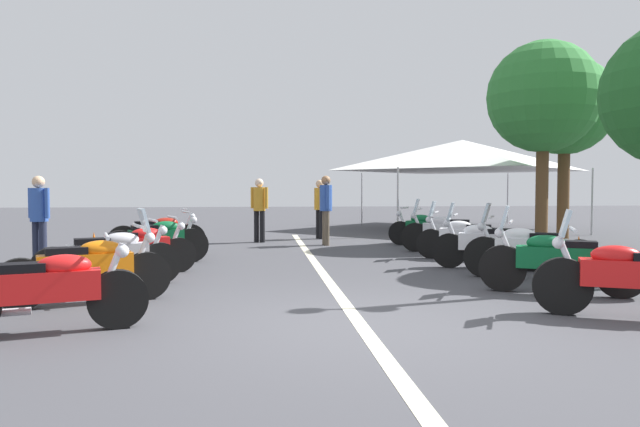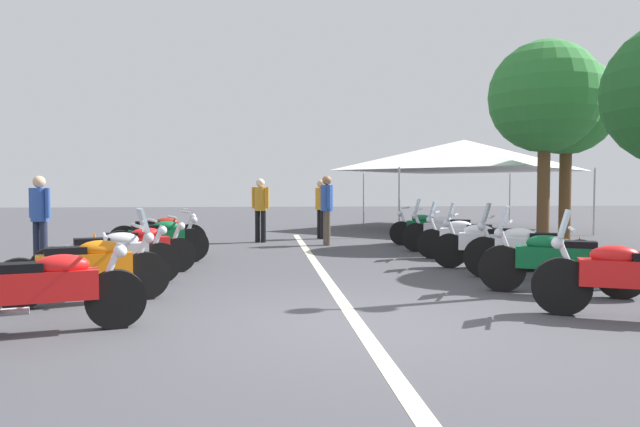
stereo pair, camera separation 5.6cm
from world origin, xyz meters
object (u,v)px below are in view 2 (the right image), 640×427
traffic_cone_2 (579,254)px  bystander_3 (260,205)px  motorcycle_left_row_1 (88,268)px  motorcycle_right_row_5 (448,232)px  motorcycle_left_row_2 (109,256)px  traffic_cone_1 (564,254)px  bystander_0 (327,204)px  roadside_tree_1 (545,98)px  traffic_cone_0 (95,248)px  motorcycle_right_row_1 (557,260)px  motorcycle_left_row_5 (159,234)px  motorcycle_right_row_3 (487,244)px  motorcycle_right_row_2 (529,250)px  motorcycle_left_row_0 (45,290)px  motorcycle_right_row_4 (467,237)px  motorcycle_left_row_4 (158,240)px  event_tent (464,155)px  motorcycle_right_row_0 (629,277)px  motorcycle_right_row_6 (428,228)px  bystander_1 (321,204)px  roadside_tree_0 (567,107)px  bystander_2 (40,213)px  motorcycle_left_row_3 (137,248)px

traffic_cone_2 → bystander_3: bearing=44.2°
motorcycle_left_row_1 → motorcycle_right_row_5: size_ratio=0.97×
motorcycle_left_row_2 → traffic_cone_1: (1.00, -7.59, -0.16)m
traffic_cone_1 → bystander_0: 6.23m
motorcycle_right_row_5 → roadside_tree_1: 4.87m
traffic_cone_0 → bystander_3: size_ratio=0.36×
motorcycle_right_row_1 → motorcycle_left_row_5: bearing=-13.0°
traffic_cone_1 → motorcycle_right_row_3: bearing=78.4°
motorcycle_right_row_2 → traffic_cone_1: (0.95, -1.10, -0.18)m
motorcycle_left_row_0 → motorcycle_right_row_4: motorcycle_right_row_4 is taller
motorcycle_left_row_4 → motorcycle_left_row_5: bearing=78.9°
motorcycle_left_row_5 → motorcycle_right_row_1: 8.15m
traffic_cone_1 → event_tent: size_ratio=0.09×
motorcycle_left_row_2 → bystander_3: (6.95, -2.18, 0.56)m
motorcycle_right_row_0 → traffic_cone_1: (3.73, -1.26, -0.18)m
motorcycle_left_row_4 → motorcycle_right_row_6: motorcycle_left_row_4 is taller
bystander_0 → motorcycle_right_row_3: bearing=109.2°
bystander_1 → bystander_3: bearing=5.6°
traffic_cone_0 → roadside_tree_0: bearing=-73.0°
motorcycle_right_row_1 → traffic_cone_2: 2.81m
motorcycle_right_row_2 → motorcycle_right_row_5: bearing=-60.8°
roadside_tree_1 → event_tent: roadside_tree_1 is taller
bystander_0 → bystander_2: bearing=22.3°
motorcycle_left_row_4 → motorcycle_right_row_1: bearing=-52.6°
motorcycle_left_row_1 → traffic_cone_2: (2.32, -7.85, -0.17)m
event_tent → roadside_tree_0: bearing=-167.9°
motorcycle_left_row_5 → motorcycle_left_row_1: bearing=-107.7°
bystander_1 → roadside_tree_1: size_ratio=0.32×
motorcycle_right_row_3 → event_tent: (10.13, -3.15, 2.18)m
bystander_2 → bystander_3: (4.38, -4.11, 0.02)m
bystander_2 → motorcycle_left_row_3: bearing=87.6°
traffic_cone_2 → motorcycle_right_row_4: bearing=43.1°
motorcycle_right_row_1 → bystander_2: 9.06m
motorcycle_right_row_1 → roadside_tree_0: size_ratio=0.39×
bystander_1 → motorcycle_left_row_3: bearing=38.7°
motorcycle_left_row_4 → roadside_tree_1: 10.37m
motorcycle_right_row_4 → motorcycle_right_row_5: bearing=-67.4°
motorcycle_left_row_0 → motorcycle_right_row_2: (2.82, -6.40, 0.03)m
motorcycle_right_row_2 → motorcycle_right_row_3: 1.24m
motorcycle_left_row_5 → bystander_1: 5.51m
motorcycle_right_row_5 → event_tent: 8.28m
motorcycle_right_row_0 → traffic_cone_0: (5.56, 7.34, -0.18)m
motorcycle_left_row_2 → bystander_3: bearing=51.4°
traffic_cone_1 → bystander_2: size_ratio=0.36×
motorcycle_right_row_2 → bystander_0: (5.90, 2.60, 0.58)m
motorcycle_right_row_1 → traffic_cone_1: 2.59m
motorcycle_right_row_4 → bystander_0: 4.19m
motorcycle_right_row_2 → roadside_tree_0: size_ratio=0.38×
motorcycle_right_row_6 → motorcycle_left_row_2: bearing=71.6°
motorcycle_left_row_3 → bystander_2: 2.52m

